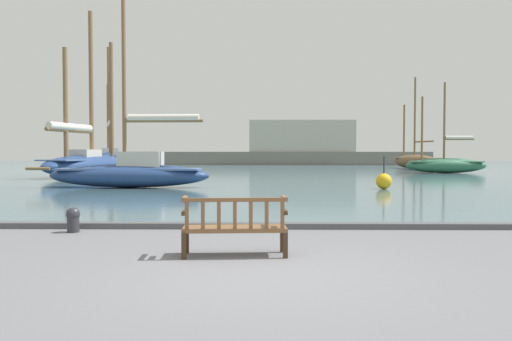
% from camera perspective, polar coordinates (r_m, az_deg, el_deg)
% --- Properties ---
extents(ground_plane, '(160.00, 160.00, 0.00)m').
position_cam_1_polar(ground_plane, '(6.79, 0.42, -11.57)').
color(ground_plane, slate).
extents(harbor_water, '(100.00, 80.00, 0.08)m').
position_cam_1_polar(harbor_water, '(50.63, 0.79, 0.31)').
color(harbor_water, '#476670').
rests_on(harbor_water, ground).
extents(quay_edge_kerb, '(40.00, 0.30, 0.12)m').
position_cam_1_polar(quay_edge_kerb, '(10.56, 0.58, -6.32)').
color(quay_edge_kerb, '#4C4C50').
rests_on(quay_edge_kerb, ground).
extents(park_bench, '(1.63, 0.62, 0.92)m').
position_cam_1_polar(park_bench, '(7.74, -2.44, -6.33)').
color(park_bench, '#3D2A19').
rests_on(park_bench, ground).
extents(sailboat_far_port, '(8.16, 2.05, 8.20)m').
position_cam_1_polar(sailboat_far_port, '(22.33, -14.16, -0.11)').
color(sailboat_far_port, navy).
rests_on(sailboat_far_port, harbor_water).
extents(sailboat_outer_port, '(5.88, 1.80, 6.65)m').
position_cam_1_polar(sailboat_outer_port, '(39.14, 20.86, 0.68)').
color(sailboat_outer_port, '#2D6647').
rests_on(sailboat_outer_port, harbor_water).
extents(sailboat_mid_starboard, '(4.64, 10.94, 10.46)m').
position_cam_1_polar(sailboat_mid_starboard, '(33.34, -18.48, 1.05)').
color(sailboat_mid_starboard, navy).
rests_on(sailboat_mid_starboard, harbor_water).
extents(sailboat_nearest_starboard, '(3.30, 7.41, 8.41)m').
position_cam_1_polar(sailboat_nearest_starboard, '(47.97, 17.75, 1.06)').
color(sailboat_nearest_starboard, brown).
rests_on(sailboat_nearest_starboard, harbor_water).
extents(sailboat_outer_starboard, '(5.59, 9.96, 11.32)m').
position_cam_1_polar(sailboat_outer_starboard, '(48.39, -16.40, 1.47)').
color(sailboat_outer_starboard, navy).
rests_on(sailboat_outer_starboard, harbor_water).
extents(mooring_bollard, '(0.27, 0.27, 0.50)m').
position_cam_1_polar(mooring_bollard, '(10.69, -20.17, -5.19)').
color(mooring_bollard, '#2D2D33').
rests_on(mooring_bollard, ground).
extents(channel_buoy, '(0.66, 0.66, 1.36)m').
position_cam_1_polar(channel_buoy, '(21.36, 14.40, -1.18)').
color(channel_buoy, gold).
rests_on(channel_buoy, harbor_water).
extents(far_breakwater, '(41.30, 2.40, 5.58)m').
position_cam_1_polar(far_breakwater, '(61.94, 2.51, 2.35)').
color(far_breakwater, slate).
rests_on(far_breakwater, ground).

